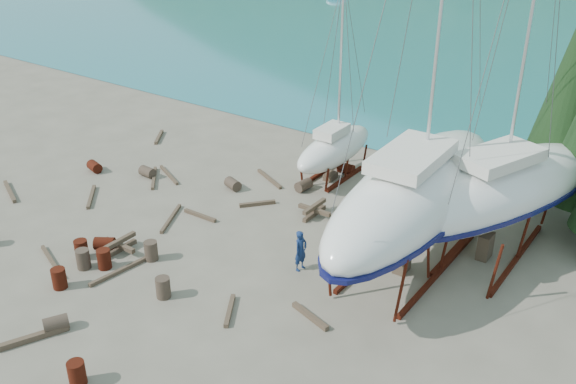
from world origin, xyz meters
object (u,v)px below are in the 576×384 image
Objects in this scene: large_sailboat_far at (499,188)px; worker at (301,251)px; small_sailboat_shore at (334,148)px; large_sailboat_near at (415,192)px.

large_sailboat_far is 10.59× the size of worker.
small_sailboat_shore is at bearing -174.91° from large_sailboat_far.
worker is at bearing -67.56° from small_sailboat_shore.
small_sailboat_shore is 5.85× the size of worker.
large_sailboat_near is 3.87m from large_sailboat_far.
small_sailboat_shore is (-7.29, 5.64, -1.70)m from large_sailboat_near.
large_sailboat_near reaches higher than small_sailboat_shore.
large_sailboat_near is at bearing -38.59° from small_sailboat_shore.
large_sailboat_near is 2.02× the size of small_sailboat_shore.
worker is (-6.02, -5.99, -2.24)m from large_sailboat_far.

